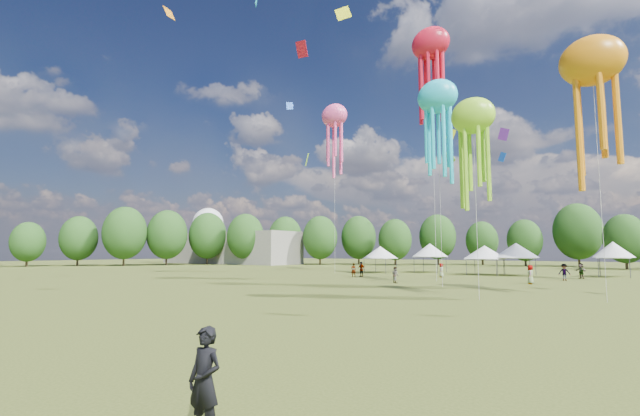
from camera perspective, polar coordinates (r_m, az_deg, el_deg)
The scene contains 10 objects.
ground at distance 16.36m, azimuth -27.21°, elevation -16.54°, with size 300.00×300.00×0.00m, color #384416.
observer_main at distance 8.56m, azimuth -14.89°, elevation -21.11°, with size 0.70×0.46×1.91m, color black.
spectator_near at distance 45.59m, azimuth 9.84°, elevation -8.63°, with size 0.81×0.63×1.66m, color gray.
spectators_far at distance 54.57m, azimuth 24.71°, elevation -7.61°, with size 32.73×13.98×1.90m.
festival_tents at distance 65.55m, azimuth 19.95°, elevation -5.32°, with size 34.38×11.68×4.46m.
show_kites at distance 49.19m, azimuth 24.11°, elevation 17.02°, with size 49.75×26.93×32.35m.
small_kites at distance 58.04m, azimuth 18.45°, elevation 20.46°, with size 65.16×60.39×46.01m.
treeline at distance 72.36m, azimuth 21.15°, elevation -2.68°, with size 201.57×95.24×13.43m.
hangar at distance 117.24m, azimuth -11.76°, elevation -5.18°, with size 40.00×12.00×8.00m, color gray.
radome at distance 133.39m, azimuth -14.47°, elevation -2.59°, with size 9.00×9.00×16.00m.
Camera 1 is at (14.18, -7.48, 3.26)m, focal length 24.43 mm.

